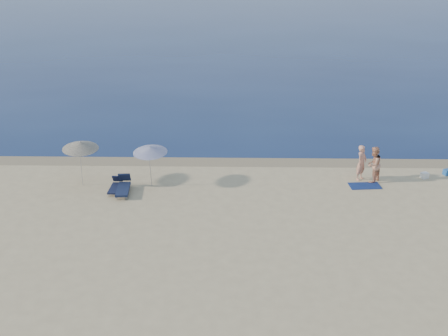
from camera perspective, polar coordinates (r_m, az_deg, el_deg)
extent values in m
cube|color=#0B1B45|center=(111.63, 2.96, 16.21)|extent=(240.00, 160.00, 0.01)
cube|color=#847254|center=(32.84, 7.01, 0.61)|extent=(240.00, 1.60, 0.00)
imported|color=tan|center=(30.81, 13.79, 0.53)|extent=(0.81, 0.84, 1.93)
imported|color=tan|center=(30.67, 14.95, 0.34)|extent=(1.19, 1.21, 1.96)
cube|color=#101E50|center=(30.39, 14.11, -1.77)|extent=(1.68, 1.03, 0.03)
cube|color=silver|center=(32.27, 19.71, -0.70)|extent=(0.47, 0.44, 0.32)
cube|color=#1D55A0|center=(33.17, 21.76, -0.39)|extent=(0.52, 0.45, 0.31)
cylinder|color=silver|center=(29.24, -7.49, -0.15)|extent=(0.08, 0.28, 2.06)
cone|color=silver|center=(29.09, -7.53, 1.88)|extent=(2.03, 2.05, 0.52)
sphere|color=silver|center=(29.03, -7.54, 2.21)|extent=(0.06, 0.06, 0.06)
cylinder|color=silver|center=(30.00, -14.30, 0.10)|extent=(0.13, 0.27, 2.24)
cone|color=beige|center=(29.82, -14.40, 2.24)|extent=(2.40, 2.42, 0.54)
sphere|color=silver|center=(29.75, -14.43, 2.59)|extent=(0.07, 0.07, 0.07)
cube|color=#121833|center=(29.29, -11.03, -2.03)|extent=(0.52, 1.35, 0.09)
cube|color=#121833|center=(29.78, -10.79, -1.07)|extent=(0.50, 0.34, 0.43)
cylinder|color=#A5A5AD|center=(29.28, -10.65, -2.22)|extent=(0.03, 0.03, 0.20)
cube|color=#151E3A|center=(28.97, -10.22, -2.15)|extent=(0.73, 1.72, 0.11)
cube|color=#151E3A|center=(29.60, -10.08, -0.92)|extent=(0.64, 0.45, 0.54)
cylinder|color=#A5A5AD|center=(28.99, -9.72, -2.36)|extent=(0.03, 0.03, 0.25)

